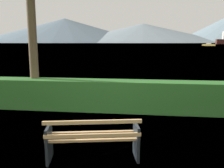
% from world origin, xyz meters
% --- Properties ---
extents(ground_plane, '(1400.00, 1400.00, 0.00)m').
position_xyz_m(ground_plane, '(0.00, 0.00, 0.00)').
color(ground_plane, '#567A38').
extents(water_surface, '(620.00, 620.00, 0.00)m').
position_xyz_m(water_surface, '(0.00, 306.59, 0.00)').
color(water_surface, slate).
rests_on(water_surface, ground_plane).
extents(park_bench, '(1.80, 0.89, 0.87)m').
position_xyz_m(park_bench, '(0.01, -0.06, 0.43)').
color(park_bench, tan).
rests_on(park_bench, ground_plane).
extents(hedge_row, '(13.81, 0.74, 0.99)m').
position_xyz_m(hedge_row, '(0.00, 3.35, 0.49)').
color(hedge_row, '#2D6B28').
rests_on(hedge_row, ground_plane).
extents(fishing_boat_near, '(6.88, 4.93, 1.50)m').
position_xyz_m(fishing_boat_near, '(36.19, 134.28, 0.56)').
color(fishing_boat_near, gold).
rests_on(fishing_boat_near, water_surface).
extents(distant_hills, '(818.36, 420.10, 85.93)m').
position_xyz_m(distant_hills, '(13.20, 598.71, 32.76)').
color(distant_hills, slate).
rests_on(distant_hills, ground_plane).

